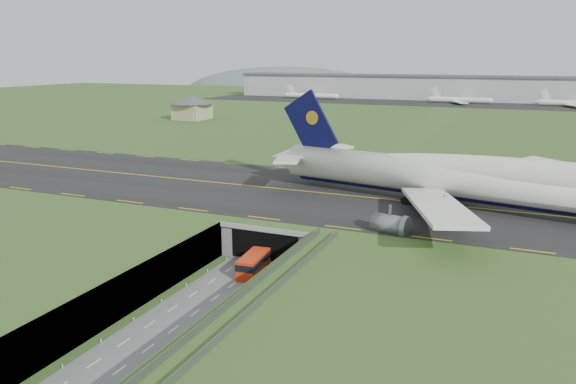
% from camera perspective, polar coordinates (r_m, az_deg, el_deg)
% --- Properties ---
extents(ground, '(900.00, 900.00, 0.00)m').
position_cam_1_polar(ground, '(86.24, -4.71, -8.80)').
color(ground, '#395020').
rests_on(ground, ground).
extents(airfield_deck, '(800.00, 800.00, 6.00)m').
position_cam_1_polar(airfield_deck, '(85.14, -4.75, -6.94)').
color(airfield_deck, gray).
rests_on(airfield_deck, ground).
extents(trench_road, '(12.00, 75.00, 0.20)m').
position_cam_1_polar(trench_road, '(80.20, -7.25, -10.58)').
color(trench_road, slate).
rests_on(trench_road, ground).
extents(taxiway, '(800.00, 44.00, 0.18)m').
position_cam_1_polar(taxiway, '(113.16, 3.03, -0.08)').
color(taxiway, black).
rests_on(taxiway, airfield_deck).
extents(tunnel_portal, '(17.00, 22.30, 6.00)m').
position_cam_1_polar(tunnel_portal, '(99.29, -0.24, -3.67)').
color(tunnel_portal, gray).
rests_on(tunnel_portal, ground).
extents(guideway, '(3.00, 53.00, 7.05)m').
position_cam_1_polar(guideway, '(63.92, -4.03, -11.88)').
color(guideway, '#A8A8A3').
rests_on(guideway, ground).
extents(jumbo_jet, '(98.76, 62.05, 20.89)m').
position_cam_1_polar(jumbo_jet, '(103.87, 20.67, 0.95)').
color(jumbo_jet, white).
rests_on(jumbo_jet, ground).
extents(shuttle_tram, '(3.67, 8.03, 3.17)m').
position_cam_1_polar(shuttle_tram, '(87.06, -3.52, -7.33)').
color(shuttle_tram, red).
rests_on(shuttle_tram, ground).
extents(service_building, '(19.87, 19.87, 10.41)m').
position_cam_1_polar(service_building, '(250.87, -9.74, 8.67)').
color(service_building, tan).
rests_on(service_building, ground).
extents(cargo_terminal, '(320.00, 67.00, 15.60)m').
position_cam_1_polar(cargo_terminal, '(372.13, 17.58, 10.05)').
color(cargo_terminal, '#B2B2B2').
rests_on(cargo_terminal, ground).
extents(distant_hills, '(700.00, 91.00, 60.00)m').
position_cam_1_polar(distant_hills, '(502.37, 26.42, 7.98)').
color(distant_hills, slate).
rests_on(distant_hills, ground).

